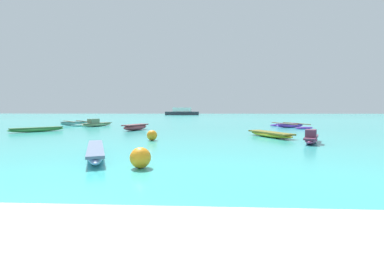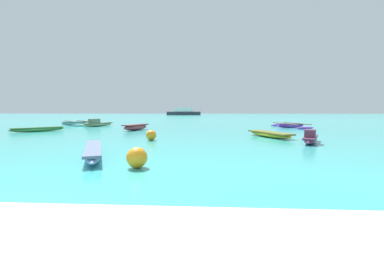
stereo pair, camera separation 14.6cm
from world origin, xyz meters
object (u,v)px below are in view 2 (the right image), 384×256
object	(u,v)px
moored_boat_0	(38,129)
moored_boat_2	(97,124)
moored_boat_1	(270,134)
moored_boat_4	(136,127)
moored_boat_6	(290,125)
mooring_buoy_1	(137,158)
mooring_buoy_0	(151,135)
moored_boat_3	(93,151)
moored_boat_5	(77,123)
distant_ferry	(184,112)
moored_boat_7	(310,138)

from	to	relation	value
moored_boat_0	moored_boat_2	xyz separation A→B (m)	(1.63, 6.22, 0.08)
moored_boat_1	moored_boat_4	bearing A→B (deg)	-140.26
moored_boat_2	moored_boat_4	world-z (taller)	moored_boat_2
moored_boat_6	mooring_buoy_1	bearing A→B (deg)	-133.87
moored_boat_6	mooring_buoy_1	xyz separation A→B (m)	(-9.17, -16.49, 0.09)
mooring_buoy_1	mooring_buoy_0	bearing A→B (deg)	99.05
moored_boat_1	moored_boat_4	size ratio (longest dim) A/B	1.30
moored_boat_3	moored_boat_6	distance (m)	18.58
moored_boat_5	mooring_buoy_0	world-z (taller)	mooring_buoy_0
moored_boat_4	mooring_buoy_1	distance (m)	13.28
mooring_buoy_0	distant_ferry	xyz separation A→B (m)	(-4.96, 72.08, 0.73)
moored_boat_1	moored_boat_3	bearing A→B (deg)	-70.77
moored_boat_1	moored_boat_3	xyz separation A→B (m)	(-7.24, -6.58, 0.02)
mooring_buoy_1	distant_ferry	size ratio (longest dim) A/B	0.05
mooring_buoy_0	moored_boat_3	bearing A→B (deg)	-101.02
moored_boat_2	moored_boat_4	bearing A→B (deg)	-109.41
moored_boat_2	moored_boat_7	world-z (taller)	moored_boat_2
moored_boat_1	moored_boat_6	bearing A→B (deg)	132.57
moored_boat_0	distant_ferry	size ratio (longest dim) A/B	0.27
moored_boat_0	moored_boat_6	distance (m)	20.15
moored_boat_4	moored_boat_7	size ratio (longest dim) A/B	1.07
moored_boat_4	distant_ferry	bearing A→B (deg)	23.84
moored_boat_4	mooring_buoy_1	xyz separation A→B (m)	(3.64, -12.77, 0.03)
moored_boat_4	moored_boat_6	bearing A→B (deg)	-51.97
moored_boat_5	mooring_buoy_1	xyz separation A→B (m)	(11.46, -18.79, 0.06)
moored_boat_2	moored_boat_0	bearing A→B (deg)	-172.22
mooring_buoy_0	moored_boat_5	bearing A→B (deg)	129.67
moored_boat_0	moored_boat_3	bearing A→B (deg)	-96.61
moored_boat_1	mooring_buoy_1	bearing A→B (deg)	-56.45
moored_boat_1	moored_boat_5	xyz separation A→B (m)	(-16.83, 10.66, 0.04)
moored_boat_5	mooring_buoy_0	xyz separation A→B (m)	(10.48, -12.64, 0.05)
distant_ferry	moored_boat_2	bearing A→B (deg)	-92.49
moored_boat_7	mooring_buoy_0	distance (m)	7.61
moored_boat_2	moored_boat_7	bearing A→B (deg)	-105.03
moored_boat_1	moored_boat_6	distance (m)	9.19
moored_boat_2	moored_boat_5	bearing A→B (deg)	83.49
moored_boat_1	mooring_buoy_1	size ratio (longest dim) A/B	6.49
moored_boat_5	mooring_buoy_1	distance (m)	22.01
moored_boat_5	moored_boat_1	bearing A→B (deg)	-74.19
distant_ferry	moored_boat_5	bearing A→B (deg)	-95.31
mooring_buoy_0	moored_boat_0	bearing A→B (deg)	152.38
moored_boat_5	mooring_buoy_0	size ratio (longest dim) A/B	9.09
moored_boat_4	moored_boat_0	bearing A→B (deg)	127.00
moored_boat_4	moored_boat_1	bearing A→B (deg)	-95.43
moored_boat_3	mooring_buoy_0	world-z (taller)	mooring_buoy_0
mooring_buoy_1	distant_ferry	world-z (taller)	distant_ferry
distant_ferry	moored_boat_4	bearing A→B (deg)	-87.99
moored_boat_0	mooring_buoy_0	distance (m)	10.43
moored_boat_2	mooring_buoy_0	world-z (taller)	moored_boat_2
moored_boat_7	mooring_buoy_1	distance (m)	8.63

